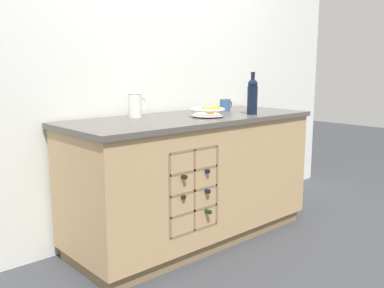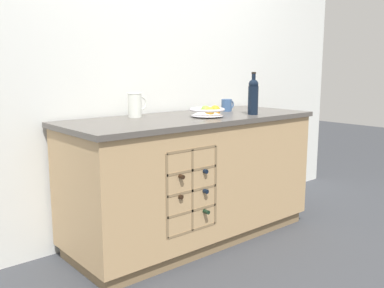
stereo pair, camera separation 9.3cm
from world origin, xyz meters
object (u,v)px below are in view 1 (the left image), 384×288
(fruit_bowl, at_px, (208,111))
(standing_wine_bottle, at_px, (252,96))
(white_pitcher, at_px, (135,104))
(ceramic_mug, at_px, (225,105))

(fruit_bowl, bearing_deg, standing_wine_bottle, -14.94)
(white_pitcher, height_order, ceramic_mug, white_pitcher)
(white_pitcher, height_order, standing_wine_bottle, standing_wine_bottle)
(white_pitcher, relative_size, ceramic_mug, 1.40)
(white_pitcher, bearing_deg, fruit_bowl, -39.59)
(fruit_bowl, xyz_separation_m, ceramic_mug, (0.40, 0.21, 0.01))
(fruit_bowl, bearing_deg, white_pitcher, 140.41)
(ceramic_mug, bearing_deg, white_pitcher, 171.59)
(fruit_bowl, bearing_deg, ceramic_mug, 27.65)
(fruit_bowl, relative_size, ceramic_mug, 2.04)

